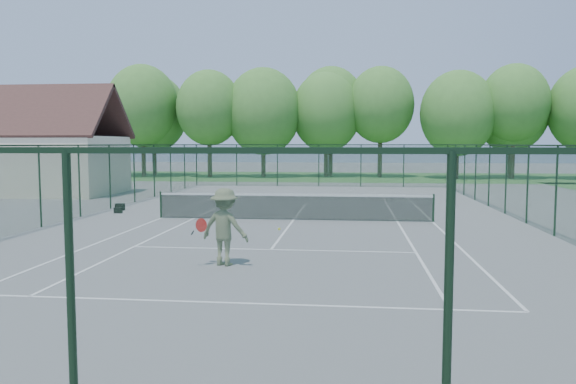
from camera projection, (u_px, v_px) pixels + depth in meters
The scene contains 10 objects.
ground at pixel (293, 220), 22.54m from camera, with size 140.00×140.00×0.00m, color gray.
grass_far at pixel (326, 177), 52.25m from camera, with size 80.00×16.00×0.01m, color #417F38.
court_lines at pixel (293, 220), 22.54m from camera, with size 11.05×23.85×0.01m.
tennis_net at pixel (294, 206), 22.50m from camera, with size 11.08×0.08×1.10m.
fence_enclosure at pixel (294, 181), 22.41m from camera, with size 18.05×36.05×3.02m.
utility_building at pixel (48, 143), 33.94m from camera, with size 8.60×6.27×6.63m.
tree_line_far at pixel (326, 112), 51.74m from camera, with size 39.40×6.40×9.70m.
sports_bag_a at pixel (120, 207), 25.81m from camera, with size 0.39×0.24×0.31m, color black.
sports_bag_b at pixel (118, 210), 24.75m from camera, with size 0.33×0.20×0.26m, color black.
tennis_player at pixel (225, 227), 14.07m from camera, with size 2.24×1.04×1.95m.
Camera 1 is at (2.26, -22.25, 3.05)m, focal length 35.00 mm.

